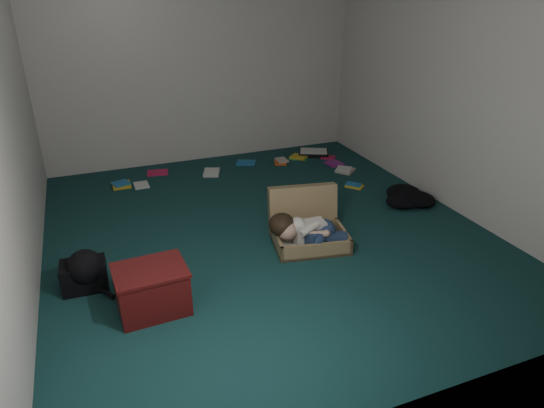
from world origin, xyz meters
TOP-DOWN VIEW (x-y plane):
  - floor at (0.00, 0.00)m, footprint 4.50×4.50m
  - wall_back at (0.00, 2.25)m, footprint 4.50×0.00m
  - wall_front at (0.00, -2.25)m, footprint 4.50×0.00m
  - wall_left at (-2.00, 0.00)m, footprint 0.00×4.50m
  - wall_right at (2.00, 0.00)m, footprint 0.00×4.50m
  - suitcase at (0.29, -0.30)m, footprint 0.75×0.74m
  - person at (0.21, -0.45)m, footprint 0.68×0.43m
  - maroon_bin at (-1.21, -0.84)m, footprint 0.53×0.42m
  - backpack at (-1.66, -0.37)m, footprint 0.43×0.35m
  - clothing_pile at (1.70, 0.08)m, footprint 0.51×0.46m
  - paper_tray at (1.41, 1.84)m, footprint 0.50×0.45m
  - book_scatter at (0.49, 1.54)m, footprint 2.96×1.56m

SIDE VIEW (x-z plane):
  - floor at x=0.00m, z-range 0.00..0.00m
  - book_scatter at x=0.49m, z-range 0.00..0.02m
  - paper_tray at x=1.41m, z-range 0.00..0.06m
  - clothing_pile at x=1.70m, z-range 0.00..0.14m
  - backpack at x=-1.66m, z-range 0.00..0.25m
  - suitcase at x=0.29m, z-range -0.10..0.38m
  - maroon_bin at x=-1.21m, z-range 0.00..0.35m
  - person at x=0.21m, z-range 0.04..0.33m
  - wall_back at x=0.00m, z-range -0.95..3.55m
  - wall_front at x=0.00m, z-range -0.95..3.55m
  - wall_left at x=-2.00m, z-range -0.95..3.55m
  - wall_right at x=2.00m, z-range -0.95..3.55m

